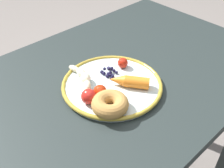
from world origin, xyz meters
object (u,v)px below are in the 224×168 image
at_px(donut, 110,104).
at_px(tomato_far, 123,63).
at_px(plate, 112,85).
at_px(tomato_near, 100,91).
at_px(dining_table, 100,106).
at_px(blueberry_pile, 109,72).
at_px(banana, 83,79).
at_px(carrot_orange, 129,81).
at_px(tomato_mid, 89,96).

bearing_deg(donut, tomato_far, 35.40).
xyz_separation_m(plate, tomato_far, (0.09, 0.04, 0.02)).
xyz_separation_m(tomato_near, tomato_far, (0.15, 0.06, -0.00)).
distance_m(dining_table, blueberry_pile, 0.12).
height_order(banana, carrot_orange, carrot_orange).
xyz_separation_m(banana, tomato_mid, (-0.04, -0.08, 0.01)).
height_order(carrot_orange, tomato_near, tomato_near).
bearing_deg(donut, dining_table, 61.49).
bearing_deg(tomato_far, tomato_mid, -163.46).
distance_m(tomato_near, tomato_far, 0.16).
relative_size(carrot_orange, donut, 1.16).
relative_size(dining_table, tomato_mid, 28.99).
relative_size(donut, tomato_mid, 2.35).
relative_size(blueberry_pile, tomato_mid, 1.30).
xyz_separation_m(banana, carrot_orange, (0.09, -0.11, 0.00)).
relative_size(carrot_orange, tomato_near, 3.06).
relative_size(banana, blueberry_pile, 2.91).
relative_size(dining_table, tomato_near, 32.52).
xyz_separation_m(tomato_near, tomato_mid, (-0.04, 0.00, 0.00)).
bearing_deg(tomato_mid, blueberry_pile, 24.38).
distance_m(carrot_orange, donut, 0.11).
bearing_deg(tomato_mid, tomato_far, 16.54).
xyz_separation_m(tomato_mid, tomato_far, (0.19, 0.06, -0.00)).
distance_m(tomato_near, tomato_mid, 0.04).
bearing_deg(tomato_far, dining_table, -179.88).
height_order(blueberry_pile, tomato_far, tomato_far).
relative_size(banana, tomato_near, 4.25).
bearing_deg(blueberry_pile, tomato_near, -145.73).
bearing_deg(carrot_orange, dining_table, 119.03).
distance_m(banana, carrot_orange, 0.14).
height_order(carrot_orange, donut, donut).
relative_size(plate, tomato_far, 9.12).
relative_size(carrot_orange, blueberry_pile, 2.10).
distance_m(banana, blueberry_pile, 0.09).
height_order(banana, tomato_near, tomato_near).
distance_m(dining_table, tomato_near, 0.15).
height_order(dining_table, tomato_mid, tomato_mid).
height_order(carrot_orange, blueberry_pile, carrot_orange).
bearing_deg(carrot_orange, tomato_near, 166.25).
xyz_separation_m(plate, blueberry_pile, (0.03, 0.04, 0.01)).
height_order(plate, blueberry_pile, blueberry_pile).
xyz_separation_m(carrot_orange, tomato_far, (0.06, 0.08, -0.00)).
bearing_deg(tomato_near, dining_table, 50.69).
bearing_deg(carrot_orange, plate, 126.23).
bearing_deg(banana, tomato_mid, -118.64).
bearing_deg(donut, plate, 44.09).
height_order(plate, carrot_orange, carrot_orange).
height_order(tomato_mid, tomato_far, tomato_mid).
relative_size(carrot_orange, tomato_far, 3.50).
bearing_deg(tomato_near, tomato_far, 21.60).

